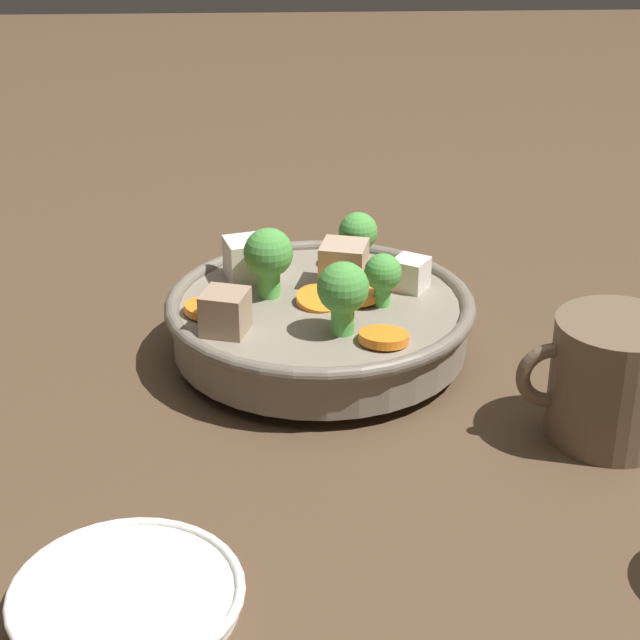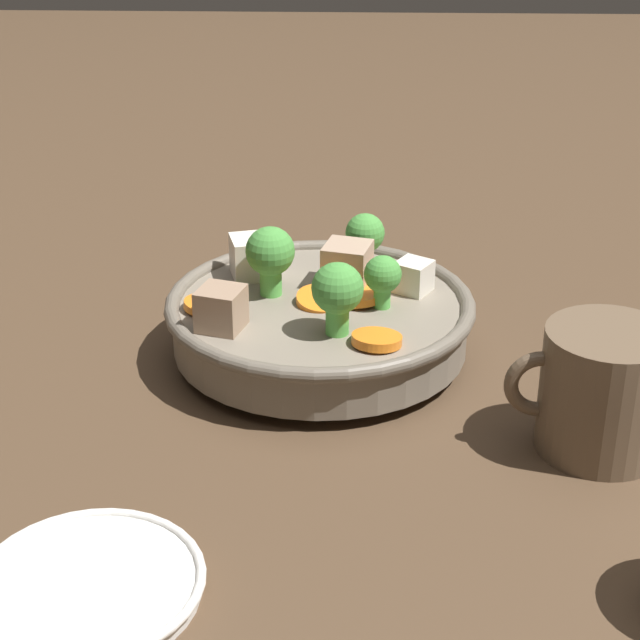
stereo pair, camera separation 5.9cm
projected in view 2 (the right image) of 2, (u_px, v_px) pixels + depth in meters
The scene contains 4 objects.
ground_plane at pixel (320, 356), 0.86m from camera, with size 3.00×3.00×0.00m, color #4C3826.
stirfry_bowl at pixel (320, 315), 0.85m from camera, with size 0.24×0.24×0.10m.
side_saucer at pixel (89, 585), 0.60m from camera, with size 0.13×0.13×0.01m.
dark_mug at pixel (602, 391), 0.72m from camera, with size 0.11×0.09×0.09m.
Camera 2 is at (-0.03, 0.76, 0.41)m, focal length 60.00 mm.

